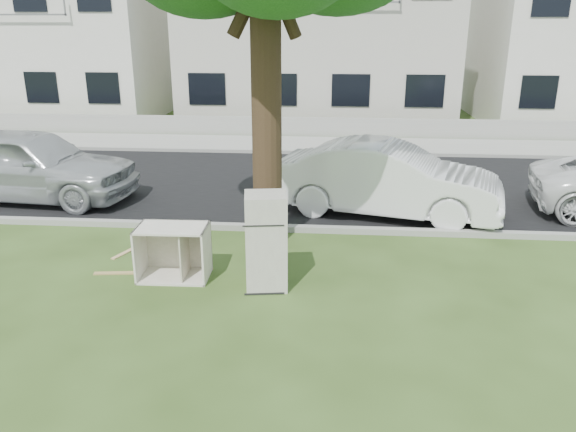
# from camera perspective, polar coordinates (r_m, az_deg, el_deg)

# --- Properties ---
(ground) EXTENTS (120.00, 120.00, 0.00)m
(ground) POSITION_cam_1_polar(r_m,az_deg,el_deg) (9.12, -0.85, -6.94)
(ground) COLOR #2F4518
(road) EXTENTS (120.00, 7.00, 0.01)m
(road) POSITION_cam_1_polar(r_m,az_deg,el_deg) (14.73, 1.43, 3.29)
(road) COLOR black
(road) RESTS_ON ground
(kerb_near) EXTENTS (120.00, 0.18, 0.12)m
(kerb_near) POSITION_cam_1_polar(r_m,az_deg,el_deg) (11.36, 0.36, -1.55)
(kerb_near) COLOR gray
(kerb_near) RESTS_ON ground
(kerb_far) EXTENTS (120.00, 0.18, 0.12)m
(kerb_far) POSITION_cam_1_polar(r_m,az_deg,el_deg) (18.17, 2.11, 6.29)
(kerb_far) COLOR gray
(kerb_far) RESTS_ON ground
(sidewalk) EXTENTS (120.00, 2.80, 0.01)m
(sidewalk) POSITION_cam_1_polar(r_m,az_deg,el_deg) (19.59, 2.31, 7.23)
(sidewalk) COLOR gray
(sidewalk) RESTS_ON ground
(low_wall) EXTENTS (120.00, 0.15, 0.70)m
(low_wall) POSITION_cam_1_polar(r_m,az_deg,el_deg) (21.09, 2.53, 9.03)
(low_wall) COLOR gray
(low_wall) RESTS_ON ground
(townhouse_left) EXTENTS (10.20, 8.16, 7.04)m
(townhouse_left) POSITION_cam_1_polar(r_m,az_deg,el_deg) (28.69, -22.75, 16.66)
(townhouse_left) COLOR silver
(townhouse_left) RESTS_ON ground
(townhouse_center) EXTENTS (11.22, 8.16, 7.44)m
(townhouse_center) POSITION_cam_1_polar(r_m,az_deg,el_deg) (25.68, 3.12, 18.37)
(townhouse_center) COLOR #B6B2A6
(townhouse_center) RESTS_ON ground
(fridge) EXTENTS (0.72, 0.68, 1.54)m
(fridge) POSITION_cam_1_polar(r_m,az_deg,el_deg) (8.74, -2.24, -2.61)
(fridge) COLOR silver
(fridge) RESTS_ON ground
(cabinet) EXTENTS (1.15, 0.73, 0.89)m
(cabinet) POSITION_cam_1_polar(r_m,az_deg,el_deg) (9.38, -11.57, -3.62)
(cabinet) COLOR white
(cabinet) RESTS_ON ground
(plank_a) EXTENTS (1.18, 0.24, 0.02)m
(plank_a) POSITION_cam_1_polar(r_m,az_deg,el_deg) (9.85, -15.82, -5.58)
(plank_a) COLOR #A5894F
(plank_a) RESTS_ON ground
(plank_b) EXTENTS (0.82, 0.70, 0.02)m
(plank_b) POSITION_cam_1_polar(r_m,az_deg,el_deg) (10.06, -9.57, -4.58)
(plank_b) COLOR tan
(plank_b) RESTS_ON ground
(plank_c) EXTENTS (0.37, 0.76, 0.02)m
(plank_c) POSITION_cam_1_polar(r_m,az_deg,el_deg) (10.76, -16.00, -3.49)
(plank_c) COLOR tan
(plank_c) RESTS_ON ground
(car_center) EXTENTS (5.08, 2.83, 1.59)m
(car_center) POSITION_cam_1_polar(r_m,az_deg,el_deg) (12.33, 10.07, 3.68)
(car_center) COLOR white
(car_center) RESTS_ON ground
(car_left) EXTENTS (5.18, 2.46, 1.71)m
(car_left) POSITION_cam_1_polar(r_m,az_deg,el_deg) (14.56, -24.82, 4.80)
(car_left) COLOR #AAADB1
(car_left) RESTS_ON ground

